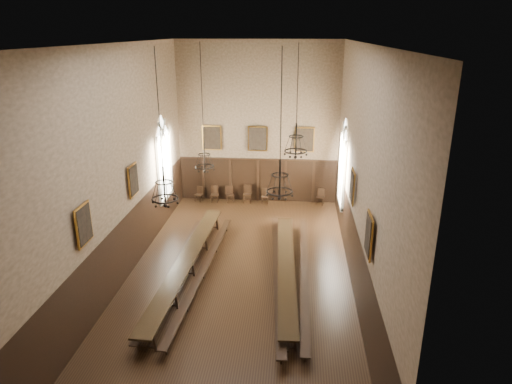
# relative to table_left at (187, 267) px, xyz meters

# --- Properties ---
(floor) EXTENTS (9.00, 18.00, 0.02)m
(floor) POSITION_rel_table_left_xyz_m (2.08, -0.00, -0.41)
(floor) COLOR black
(floor) RESTS_ON ground
(ceiling) EXTENTS (9.00, 18.00, 0.02)m
(ceiling) POSITION_rel_table_left_xyz_m (2.08, -0.00, 8.61)
(ceiling) COLOR black
(ceiling) RESTS_ON ground
(wall_back) EXTENTS (9.00, 0.02, 9.00)m
(wall_back) POSITION_rel_table_left_xyz_m (2.08, 9.01, 4.10)
(wall_back) COLOR #93785B
(wall_back) RESTS_ON ground
(wall_front) EXTENTS (9.00, 0.02, 9.00)m
(wall_front) POSITION_rel_table_left_xyz_m (2.08, -9.01, 4.10)
(wall_front) COLOR #93785B
(wall_front) RESTS_ON ground
(wall_left) EXTENTS (0.02, 18.00, 9.00)m
(wall_left) POSITION_rel_table_left_xyz_m (-2.43, -0.00, 4.10)
(wall_left) COLOR #93785B
(wall_left) RESTS_ON ground
(wall_right) EXTENTS (0.02, 18.00, 9.00)m
(wall_right) POSITION_rel_table_left_xyz_m (6.59, -0.00, 4.10)
(wall_right) COLOR #93785B
(wall_right) RESTS_ON ground
(wainscot_panelling) EXTENTS (9.00, 18.00, 2.50)m
(wainscot_panelling) POSITION_rel_table_left_xyz_m (2.08, -0.00, 0.85)
(wainscot_panelling) COLOR black
(wainscot_panelling) RESTS_ON floor
(table_left) EXTENTS (1.12, 10.33, 0.80)m
(table_left) POSITION_rel_table_left_xyz_m (0.00, 0.00, 0.00)
(table_left) COLOR black
(table_left) RESTS_ON floor
(table_right) EXTENTS (1.07, 9.42, 0.73)m
(table_right) POSITION_rel_table_left_xyz_m (3.99, -0.03, -0.04)
(table_right) COLOR black
(table_right) RESTS_ON floor
(bench_left_outer) EXTENTS (0.29, 9.65, 0.43)m
(bench_left_outer) POSITION_rel_table_left_xyz_m (-0.49, -0.16, -0.13)
(bench_left_outer) COLOR black
(bench_left_outer) RESTS_ON floor
(bench_left_inner) EXTENTS (0.81, 10.06, 0.45)m
(bench_left_inner) POSITION_rel_table_left_xyz_m (0.69, -0.15, -0.11)
(bench_left_inner) COLOR black
(bench_left_inner) RESTS_ON floor
(bench_right_inner) EXTENTS (1.06, 10.65, 0.48)m
(bench_right_inner) POSITION_rel_table_left_xyz_m (3.64, 0.03, -0.10)
(bench_right_inner) COLOR black
(bench_right_inner) RESTS_ON floor
(bench_right_outer) EXTENTS (0.34, 10.25, 0.46)m
(bench_right_outer) POSITION_rel_table_left_xyz_m (4.70, 0.03, -0.11)
(bench_right_outer) COLOR black
(bench_right_outer) RESTS_ON floor
(chair_0) EXTENTS (0.49, 0.49, 0.88)m
(chair_0) POSITION_rel_table_left_xyz_m (-1.32, 8.50, -0.14)
(chair_0) COLOR black
(chair_0) RESTS_ON floor
(chair_1) EXTENTS (0.44, 0.44, 0.93)m
(chair_1) POSITION_rel_table_left_xyz_m (-0.38, 8.47, -0.12)
(chair_1) COLOR black
(chair_1) RESTS_ON floor
(chair_2) EXTENTS (0.54, 0.54, 0.95)m
(chair_2) POSITION_rel_table_left_xyz_m (0.50, 8.56, -0.11)
(chair_2) COLOR black
(chair_2) RESTS_ON floor
(chair_3) EXTENTS (0.46, 0.46, 1.02)m
(chair_3) POSITION_rel_table_left_xyz_m (1.51, 8.60, -0.09)
(chair_3) COLOR black
(chair_3) RESTS_ON floor
(chair_4) EXTENTS (0.39, 0.39, 0.86)m
(chair_4) POSITION_rel_table_left_xyz_m (2.54, 8.53, -0.14)
(chair_4) COLOR black
(chair_4) RESTS_ON floor
(chair_7) EXTENTS (0.52, 0.52, 0.95)m
(chair_7) POSITION_rel_table_left_xyz_m (5.69, 8.61, -0.12)
(chair_7) COLOR black
(chair_7) RESTS_ON floor
(chandelier_back_left) EXTENTS (0.85, 0.85, 5.38)m
(chandelier_back_left) POSITION_rel_table_left_xyz_m (0.25, 2.95, 3.73)
(chandelier_back_left) COLOR black
(chandelier_back_left) RESTS_ON ceiling
(chandelier_back_right) EXTENTS (0.94, 0.94, 4.37)m
(chandelier_back_right) POSITION_rel_table_left_xyz_m (4.22, 2.03, 4.66)
(chandelier_back_right) COLOR black
(chandelier_back_right) RESTS_ON ceiling
(chandelier_front_left) EXTENTS (0.86, 0.86, 4.81)m
(chandelier_front_left) POSITION_rel_table_left_xyz_m (0.11, -2.69, 4.25)
(chandelier_front_left) COLOR black
(chandelier_front_left) RESTS_ON ceiling
(chandelier_front_right) EXTENTS (0.86, 0.86, 4.64)m
(chandelier_front_right) POSITION_rel_table_left_xyz_m (3.75, -2.16, 4.42)
(chandelier_front_right) COLOR black
(chandelier_front_right) RESTS_ON ceiling
(portrait_back_0) EXTENTS (1.10, 0.12, 1.40)m
(portrait_back_0) POSITION_rel_table_left_xyz_m (-0.52, 8.88, 3.30)
(portrait_back_0) COLOR #AC7629
(portrait_back_0) RESTS_ON wall_back
(portrait_back_1) EXTENTS (1.10, 0.12, 1.40)m
(portrait_back_1) POSITION_rel_table_left_xyz_m (2.08, 8.88, 3.30)
(portrait_back_1) COLOR #AC7629
(portrait_back_1) RESTS_ON wall_back
(portrait_back_2) EXTENTS (1.10, 0.12, 1.40)m
(portrait_back_2) POSITION_rel_table_left_xyz_m (4.68, 8.88, 3.30)
(portrait_back_2) COLOR #AC7629
(portrait_back_2) RESTS_ON wall_back
(portrait_left_0) EXTENTS (0.12, 1.00, 1.30)m
(portrait_left_0) POSITION_rel_table_left_xyz_m (-2.30, 1.00, 3.30)
(portrait_left_0) COLOR #AC7629
(portrait_left_0) RESTS_ON wall_left
(portrait_left_1) EXTENTS (0.12, 1.00, 1.30)m
(portrait_left_1) POSITION_rel_table_left_xyz_m (-2.30, -3.50, 3.30)
(portrait_left_1) COLOR #AC7629
(portrait_left_1) RESTS_ON wall_left
(portrait_right_0) EXTENTS (0.12, 1.00, 1.30)m
(portrait_right_0) POSITION_rel_table_left_xyz_m (6.46, 1.00, 3.30)
(portrait_right_0) COLOR #AC7629
(portrait_right_0) RESTS_ON wall_right
(portrait_right_1) EXTENTS (0.12, 1.00, 1.30)m
(portrait_right_1) POSITION_rel_table_left_xyz_m (6.46, -3.50, 3.30)
(portrait_right_1) COLOR #AC7629
(portrait_right_1) RESTS_ON wall_right
(window_right) EXTENTS (0.20, 2.20, 4.60)m
(window_right) POSITION_rel_table_left_xyz_m (6.51, 5.50, 3.00)
(window_right) COLOR white
(window_right) RESTS_ON wall_right
(window_left) EXTENTS (0.20, 2.20, 4.60)m
(window_left) POSITION_rel_table_left_xyz_m (-2.35, 5.50, 3.00)
(window_left) COLOR white
(window_left) RESTS_ON wall_left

